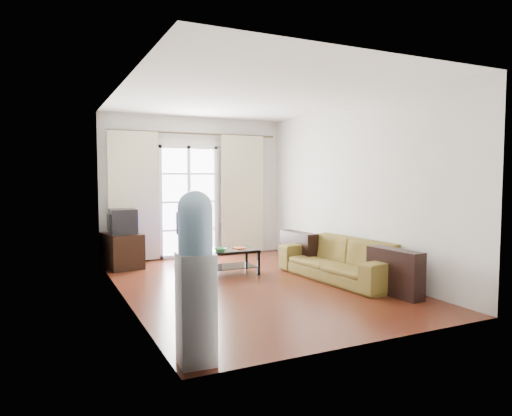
{
  "coord_description": "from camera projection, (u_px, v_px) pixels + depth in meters",
  "views": [
    {
      "loc": [
        -2.75,
        -5.92,
        1.57
      ],
      "look_at": [
        0.24,
        0.35,
        1.08
      ],
      "focal_mm": 32.0,
      "sensor_mm": 36.0,
      "label": 1
    }
  ],
  "objects": [
    {
      "name": "floor",
      "position": [
        252.0,
        284.0,
        6.62
      ],
      "size": [
        5.2,
        5.2,
        0.0
      ],
      "primitive_type": "plane",
      "color": "#572414",
      "rests_on": "ground"
    },
    {
      "name": "ceiling",
      "position": [
        251.0,
        96.0,
        6.43
      ],
      "size": [
        5.2,
        5.2,
        0.0
      ],
      "primitive_type": "plane",
      "rotation": [
        3.14,
        0.0,
        0.0
      ],
      "color": "white",
      "rests_on": "wall_back"
    },
    {
      "name": "wall_back",
      "position": [
        195.0,
        187.0,
        8.87
      ],
      "size": [
        3.6,
        0.02,
        2.7
      ],
      "primitive_type": "cube",
      "color": "silver",
      "rests_on": "floor"
    },
    {
      "name": "wall_front",
      "position": [
        371.0,
        200.0,
        4.18
      ],
      "size": [
        3.6,
        0.02,
        2.7
      ],
      "primitive_type": "cube",
      "color": "silver",
      "rests_on": "floor"
    },
    {
      "name": "wall_left",
      "position": [
        122.0,
        193.0,
        5.75
      ],
      "size": [
        0.02,
        5.2,
        2.7
      ],
      "primitive_type": "cube",
      "color": "silver",
      "rests_on": "floor"
    },
    {
      "name": "wall_right",
      "position": [
        353.0,
        190.0,
        7.3
      ],
      "size": [
        0.02,
        5.2,
        2.7
      ],
      "primitive_type": "cube",
      "color": "silver",
      "rests_on": "floor"
    },
    {
      "name": "french_door",
      "position": [
        189.0,
        202.0,
        8.77
      ],
      "size": [
        1.16,
        0.06,
        2.15
      ],
      "color": "white",
      "rests_on": "wall_back"
    },
    {
      "name": "curtain_rod",
      "position": [
        196.0,
        134.0,
        8.71
      ],
      "size": [
        3.3,
        0.04,
        0.04
      ],
      "primitive_type": "cylinder",
      "rotation": [
        0.0,
        1.57,
        0.0
      ],
      "color": "#4C3F2D",
      "rests_on": "wall_back"
    },
    {
      "name": "curtain_left",
      "position": [
        134.0,
        196.0,
        8.25
      ],
      "size": [
        0.9,
        0.07,
        2.35
      ],
      "primitive_type": "cube",
      "color": "beige",
      "rests_on": "curtain_rod"
    },
    {
      "name": "curtain_right",
      "position": [
        242.0,
        194.0,
        9.18
      ],
      "size": [
        0.9,
        0.07,
        2.35
      ],
      "primitive_type": "cube",
      "color": "beige",
      "rests_on": "curtain_rod"
    },
    {
      "name": "radiator",
      "position": [
        235.0,
        238.0,
        9.19
      ],
      "size": [
        0.64,
        0.12,
        0.64
      ],
      "primitive_type": "cube",
      "color": "gray",
      "rests_on": "floor"
    },
    {
      "name": "sofa",
      "position": [
        340.0,
        259.0,
        6.9
      ],
      "size": [
        2.28,
        1.21,
        0.62
      ],
      "primitive_type": "imported",
      "rotation": [
        0.0,
        0.0,
        -1.48
      ],
      "color": "brown",
      "rests_on": "floor"
    },
    {
      "name": "coffee_table",
      "position": [
        225.0,
        258.0,
        7.27
      ],
      "size": [
        1.01,
        0.6,
        0.4
      ],
      "rotation": [
        0.0,
        0.0,
        -0.03
      ],
      "color": "silver",
      "rests_on": "floor"
    },
    {
      "name": "bowl",
      "position": [
        220.0,
        250.0,
        7.07
      ],
      "size": [
        0.3,
        0.3,
        0.05
      ],
      "primitive_type": "imported",
      "rotation": [
        0.0,
        0.0,
        -0.23
      ],
      "color": "green",
      "rests_on": "coffee_table"
    },
    {
      "name": "book",
      "position": [
        235.0,
        248.0,
        7.3
      ],
      "size": [
        0.19,
        0.23,
        0.02
      ],
      "primitive_type": "imported",
      "rotation": [
        0.0,
        0.0,
        0.07
      ],
      "color": "#AE1531",
      "rests_on": "coffee_table"
    },
    {
      "name": "remote",
      "position": [
        222.0,
        249.0,
        7.26
      ],
      "size": [
        0.18,
        0.13,
        0.02
      ],
      "primitive_type": "cube",
      "rotation": [
        0.0,
        0.0,
        0.46
      ],
      "color": "black",
      "rests_on": "coffee_table"
    },
    {
      "name": "tv_stand",
      "position": [
        122.0,
        250.0,
        7.82
      ],
      "size": [
        0.66,
        0.88,
        0.59
      ],
      "primitive_type": "cube",
      "rotation": [
        0.0,
        0.0,
        0.16
      ],
      "color": "black",
      "rests_on": "floor"
    },
    {
      "name": "crt_tv",
      "position": [
        122.0,
        221.0,
        7.72
      ],
      "size": [
        0.47,
        0.46,
        0.42
      ],
      "rotation": [
        0.0,
        0.0,
        -0.0
      ],
      "color": "black",
      "rests_on": "tv_stand"
    },
    {
      "name": "task_chair",
      "position": [
        192.0,
        250.0,
        7.97
      ],
      "size": [
        0.78,
        0.78,
        0.94
      ],
      "rotation": [
        0.0,
        0.0,
        0.25
      ],
      "color": "black",
      "rests_on": "floor"
    },
    {
      "name": "water_cooler",
      "position": [
        196.0,
        274.0,
        3.76
      ],
      "size": [
        0.33,
        0.32,
        1.45
      ],
      "rotation": [
        0.0,
        0.0,
        -0.08
      ],
      "color": "silver",
      "rests_on": "floor"
    }
  ]
}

